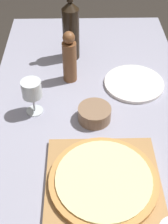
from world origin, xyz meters
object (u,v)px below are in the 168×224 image
at_px(wine_bottle, 71,30).
at_px(wine_glass, 32,90).
at_px(pepper_mill, 70,58).
at_px(small_bowl, 94,114).
at_px(pizza, 104,180).

bearing_deg(wine_bottle, wine_glass, -110.57).
bearing_deg(wine_glass, pepper_mill, 55.90).
bearing_deg(wine_glass, small_bowl, -11.45).
xyz_separation_m(pizza, small_bowl, (-0.02, 0.30, -0.00)).
xyz_separation_m(wine_bottle, pepper_mill, (-0.00, -0.18, -0.03)).
bearing_deg(small_bowl, wine_glass, 168.55).
bearing_deg(pepper_mill, small_bowl, -69.16).
distance_m(wine_bottle, pepper_mill, 0.18).
distance_m(pepper_mill, small_bowl, 0.28).
distance_m(wine_bottle, wine_glass, 0.41).
distance_m(wine_bottle, small_bowl, 0.45).
bearing_deg(small_bowl, pizza, -87.11).
relative_size(wine_bottle, wine_glass, 2.34).
height_order(wine_bottle, pepper_mill, wine_bottle).
bearing_deg(wine_glass, pizza, -54.24).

